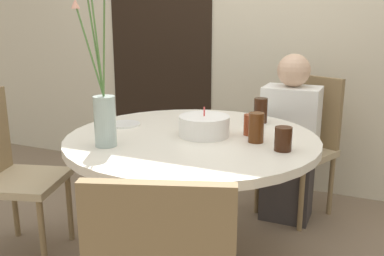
% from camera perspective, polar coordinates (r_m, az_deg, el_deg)
% --- Properties ---
extents(wall_back, '(8.00, 0.05, 2.60)m').
position_cam_1_polar(wall_back, '(3.26, 9.65, 14.81)').
color(wall_back, beige).
rests_on(wall_back, ground_plane).
extents(doorway_panel, '(0.90, 0.01, 2.05)m').
position_cam_1_polar(doorway_panel, '(3.55, -4.29, 10.50)').
color(doorway_panel, black).
rests_on(doorway_panel, ground_plane).
extents(dining_table, '(1.24, 1.24, 0.71)m').
position_cam_1_polar(dining_table, '(2.14, 0.00, -4.56)').
color(dining_table, silver).
rests_on(dining_table, ground_plane).
extents(chair_left_flank, '(0.53, 0.53, 0.91)m').
position_cam_1_polar(chair_left_flank, '(2.89, 14.70, -1.30)').
color(chair_left_flank, tan).
rests_on(chair_left_flank, ground_plane).
extents(chair_far_back, '(0.50, 0.50, 0.91)m').
position_cam_1_polar(chair_far_back, '(2.49, -23.35, -4.65)').
color(chair_far_back, tan).
rests_on(chair_far_back, ground_plane).
extents(birthday_cake, '(0.25, 0.25, 0.14)m').
position_cam_1_polar(birthday_cake, '(2.10, 1.63, 0.29)').
color(birthday_cake, white).
rests_on(birthday_cake, dining_table).
extents(flower_vase, '(0.22, 0.13, 0.73)m').
position_cam_1_polar(flower_vase, '(1.94, -11.83, 3.52)').
color(flower_vase, '#9EB2AD').
rests_on(flower_vase, dining_table).
extents(side_plate, '(0.17, 0.17, 0.01)m').
position_cam_1_polar(side_plate, '(2.33, -9.03, 0.49)').
color(side_plate, white).
rests_on(side_plate, dining_table).
extents(drink_glass_0, '(0.07, 0.07, 0.14)m').
position_cam_1_polar(drink_glass_0, '(2.00, 8.56, 0.06)').
color(drink_glass_0, '#51280F').
rests_on(drink_glass_0, dining_table).
extents(drink_glass_1, '(0.07, 0.07, 0.14)m').
position_cam_1_polar(drink_glass_1, '(2.38, 9.14, 2.33)').
color(drink_glass_1, '#33190C').
rests_on(drink_glass_1, dining_table).
extents(drink_glass_2, '(0.08, 0.08, 0.11)m').
position_cam_1_polar(drink_glass_2, '(1.90, 12.07, -1.43)').
color(drink_glass_2, '#33190C').
rests_on(drink_glass_2, dining_table).
extents(drink_glass_3, '(0.06, 0.06, 0.10)m').
position_cam_1_polar(drink_glass_3, '(2.13, 7.74, 0.43)').
color(drink_glass_3, maroon).
rests_on(drink_glass_3, dining_table).
extents(person_woman, '(0.34, 0.24, 1.07)m').
position_cam_1_polar(person_woman, '(2.77, 12.86, -2.11)').
color(person_woman, '#383333').
rests_on(person_woman, ground_plane).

